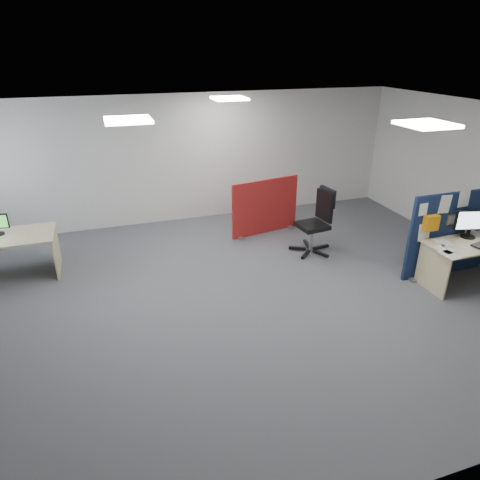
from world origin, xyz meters
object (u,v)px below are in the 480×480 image
object	(u,v)px
monitor_main	(471,222)
main_desk	(473,251)
navy_divider	(452,233)
office_chair	(318,217)
red_divider	(265,207)

from	to	relation	value
monitor_main	main_desk	bearing A→B (deg)	-76.11
navy_divider	monitor_main	size ratio (longest dim) A/B	3.35
navy_divider	main_desk	distance (m)	0.42
navy_divider	office_chair	distance (m)	2.25
navy_divider	red_divider	distance (m)	3.47
office_chair	main_desk	bearing A→B (deg)	-52.18
navy_divider	red_divider	bearing A→B (deg)	131.70
navy_divider	monitor_main	bearing A→B (deg)	-57.48
navy_divider	office_chair	xyz separation A→B (m)	(-1.69, 1.48, -0.06)
navy_divider	main_desk	size ratio (longest dim) A/B	1.09
main_desk	office_chair	size ratio (longest dim) A/B	1.36
monitor_main	office_chair	xyz separation A→B (m)	(-1.82, 1.67, -0.31)
main_desk	red_divider	distance (m)	3.82
navy_divider	main_desk	bearing A→B (deg)	-70.90
monitor_main	navy_divider	bearing A→B (deg)	136.87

